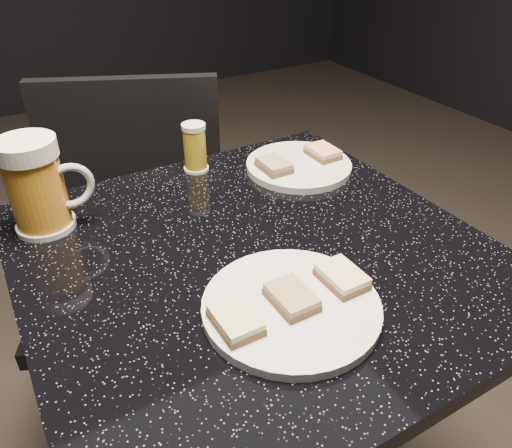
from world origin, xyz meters
The scene contains 8 objects.
plate_large centered at (-0.03, -0.14, 0.76)m, with size 0.24×0.24×0.01m, color silver.
plate_small centered at (0.22, 0.20, 0.76)m, with size 0.21×0.21×0.01m, color silver.
table centered at (0.00, 0.00, 0.51)m, with size 0.70×0.70×0.75m.
beer_mug centered at (-0.27, 0.23, 0.83)m, with size 0.14×0.10×0.16m.
beer_tumbler centered at (0.04, 0.30, 0.80)m, with size 0.05×0.05×0.10m.
chair centered at (-0.08, 0.44, 0.50)m, with size 0.56×0.56×0.88m.
canapes_on_plate_large centered at (-0.03, -0.14, 0.77)m, with size 0.22×0.07×0.02m.
canapes_on_plate_small centered at (0.22, 0.20, 0.77)m, with size 0.17×0.07×0.02m.
Camera 1 is at (-0.32, -0.54, 1.22)m, focal length 35.00 mm.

